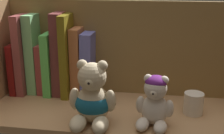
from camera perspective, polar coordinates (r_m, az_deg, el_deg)
The scene contains 14 objects.
shelf_board at distance 82.20cm, azimuth 1.60°, elevation -9.02°, with size 72.16×26.06×2.00cm, color tan.
shelf_back_panel at distance 89.93cm, azimuth 2.81°, elevation 2.99°, with size 74.56×1.20×30.31cm, color olive.
book_0 at distance 98.11cm, azimuth -17.30°, elevation 0.14°, with size 2.07×12.68×15.45cm, color maroon.
book_1 at distance 95.90cm, azimuth -16.23°, elevation 2.57°, with size 2.30×12.87×24.20cm, color #904242.
book_2 at distance 94.72cm, azimuth -14.64°, elevation 2.53°, with size 2.98×9.07×24.22cm, color #84CF83.
book_3 at distance 94.87cm, azimuth -12.87°, elevation -0.14°, with size 2.17×9.09×15.26cm, color #A13E3E.
book_4 at distance 93.45cm, azimuth -11.51°, elevation 0.85°, with size 2.39×11.90×18.90cm, color #5CD05A.
book_5 at distance 91.67cm, azimuth -9.91°, elevation 2.58°, with size 2.93×10.09×24.94cm, color brown.
book_6 at distance 90.86cm, azimuth -8.23°, elevation 2.41°, with size 2.18×13.36×24.59cm, color #756515.
book_7 at distance 90.65cm, azimuth -6.52°, elevation 1.12°, with size 2.81×9.40×20.57cm, color #C16E3F.
book_8 at distance 90.03cm, azimuth -4.48°, elevation 0.64°, with size 3.29×9.44×19.28cm, color #686CC3.
teddy_bear_larger at distance 73.20cm, azimuth -3.79°, elevation -6.19°, with size 11.70×12.16×16.16cm.
teddy_bear_smaller at distance 72.74cm, azimuth 8.19°, elevation -6.73°, with size 9.51×9.88×12.82cm.
pillar_candle at distance 82.00cm, azimuth 15.36°, elevation -6.75°, with size 5.14×5.14×5.79cm, color silver.
Camera 1 is at (9.27, -72.89, 37.86)cm, focal length 47.67 mm.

